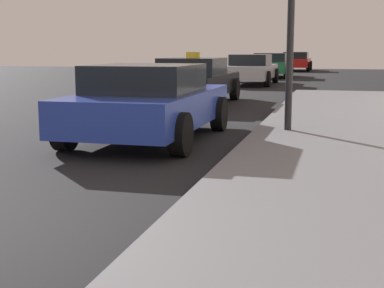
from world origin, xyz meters
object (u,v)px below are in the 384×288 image
Objects in this scene: car_blue at (149,102)px; car_red at (296,61)px; car_silver at (251,69)px; car_green at (272,65)px; car_black at (195,80)px.

car_blue is 30.32m from car_red.
car_green is at bearing 89.02° from car_silver.
car_blue is at bearing -82.47° from car_black.
car_black is 8.68m from car_silver.
car_silver is 1.04× the size of car_red.
car_blue and car_green have the same top height.
car_silver is (0.25, 8.67, -0.00)m from car_black.
car_red is (0.14, 30.32, 0.00)m from car_blue.
car_green is (-0.47, 21.31, 0.00)m from car_blue.
car_green is at bearing 91.26° from car_blue.
car_black is 24.07m from car_red.
car_blue is 0.94× the size of car_green.
car_silver is at bearing -92.67° from car_red.
car_red is at bearing 87.33° from car_silver.
car_black reaches higher than car_green.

